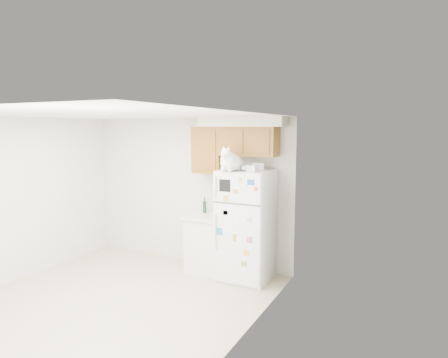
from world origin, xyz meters
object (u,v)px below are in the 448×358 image
Objects in this scene: bottle_amber at (217,205)px; storage_box_back at (259,166)px; bottle_green at (205,205)px; refrigerator at (246,225)px; base_counter at (209,243)px; storage_box_front at (252,168)px; cat at (230,162)px.

storage_box_back is at bearing -1.98° from bottle_amber.
bottle_green is at bearing 167.83° from storage_box_back.
refrigerator is 0.92m from storage_box_back.
refrigerator is 5.33× the size of bottle_amber.
storage_box_back is at bearing 6.22° from base_counter.
bottle_green is at bearing 173.12° from bottle_amber.
storage_box_back is at bearing -3.22° from bottle_green.
base_counter is at bearing 177.27° from storage_box_back.
storage_box_back reaches higher than bottle_green.
storage_box_front reaches higher than base_counter.
base_counter is 1.52m from cat.
cat is 0.51m from storage_box_back.
refrigerator is 9.44× the size of storage_box_back.
storage_box_back is 1.20m from bottle_green.
cat is at bearing -44.45° from bottle_amber.
base_counter is 1.53m from storage_box_back.
cat is at bearing -34.10° from bottle_green.
storage_box_front is (0.84, -0.22, 1.28)m from base_counter.
storage_box_front is at bearing -43.64° from refrigerator.
base_counter is 6.13× the size of storage_box_front.
bottle_amber reaches higher than base_counter.
bottle_green is (-0.70, 0.47, -0.79)m from cat.
bottle_green reaches higher than base_counter.
bottle_green is (-0.85, 0.22, 0.20)m from refrigerator.
storage_box_back reaches higher than storage_box_front.
bottle_amber is at bearing 166.04° from storage_box_front.
storage_box_back is at bearing 55.81° from cat.
bottle_amber is at bearing 162.54° from refrigerator.
refrigerator is 0.90m from bottle_green.
refrigerator is 0.67m from bottle_amber.
bottle_green is 0.84× the size of bottle_amber.
bottle_amber is (0.25, -0.03, 0.03)m from bottle_green.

